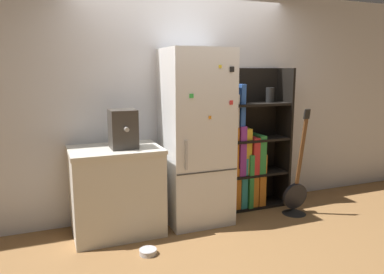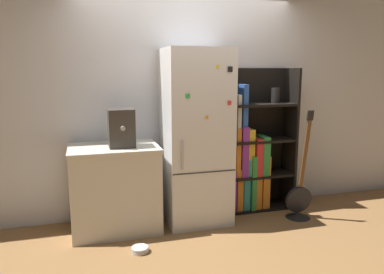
# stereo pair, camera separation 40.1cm
# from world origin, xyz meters

# --- Properties ---
(ground_plane) EXTENTS (16.00, 16.00, 0.00)m
(ground_plane) POSITION_xyz_m (0.00, 0.00, 0.00)
(ground_plane) COLOR olive
(wall_back) EXTENTS (8.00, 0.05, 2.60)m
(wall_back) POSITION_xyz_m (0.00, 0.47, 1.30)
(wall_back) COLOR silver
(wall_back) RESTS_ON ground_plane
(refrigerator) EXTENTS (0.70, 0.66, 1.92)m
(refrigerator) POSITION_xyz_m (-0.00, 0.13, 0.96)
(refrigerator) COLOR silver
(refrigerator) RESTS_ON ground_plane
(bookshelf) EXTENTS (0.87, 0.36, 1.71)m
(bookshelf) POSITION_xyz_m (0.74, 0.30, 0.69)
(bookshelf) COLOR black
(bookshelf) RESTS_ON ground_plane
(kitchen_counter) EXTENTS (0.92, 0.67, 0.91)m
(kitchen_counter) POSITION_xyz_m (-0.90, 0.13, 0.46)
(kitchen_counter) COLOR beige
(kitchen_counter) RESTS_ON ground_plane
(espresso_machine) EXTENTS (0.26, 0.33, 0.39)m
(espresso_machine) POSITION_xyz_m (-0.81, 0.08, 1.10)
(espresso_machine) COLOR #38332D
(espresso_machine) RESTS_ON kitchen_counter
(guitar) EXTENTS (0.32, 0.30, 1.26)m
(guitar) POSITION_xyz_m (1.15, -0.16, 0.18)
(guitar) COLOR black
(guitar) RESTS_ON ground_plane
(pet_bowl) EXTENTS (0.17, 0.17, 0.05)m
(pet_bowl) POSITION_xyz_m (-0.73, -0.48, 0.03)
(pet_bowl) COLOR #B7B7BC
(pet_bowl) RESTS_ON ground_plane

